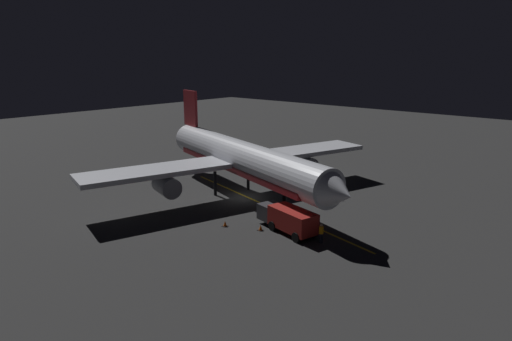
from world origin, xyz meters
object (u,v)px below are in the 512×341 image
traffic_cone_under_wing (332,197)px  catering_truck (300,180)px  traffic_cone_far (341,198)px  baggage_truck (288,219)px  traffic_cone_near_left (225,224)px  airliner (240,158)px  traffic_cone_near_right (261,228)px  ground_crew_worker (321,233)px

traffic_cone_under_wing → catering_truck: bearing=-97.2°
traffic_cone_far → baggage_truck: bearing=6.2°
baggage_truck → traffic_cone_near_left: size_ratio=12.50×
traffic_cone_under_wing → airliner: bearing=-54.1°
catering_truck → traffic_cone_under_wing: 4.94m
airliner → traffic_cone_far: 12.08m
traffic_cone_under_wing → traffic_cone_far: 1.08m
airliner → traffic_cone_near_right: (6.39, 8.62, -4.18)m
catering_truck → traffic_cone_under_wing: size_ratio=11.85×
traffic_cone_near_right → traffic_cone_far: bearing=176.1°
baggage_truck → traffic_cone_under_wing: 11.33m
catering_truck → baggage_truck: bearing=31.4°
baggage_truck → traffic_cone_far: 11.29m
ground_crew_worker → traffic_cone_near_right: 5.93m
traffic_cone_near_right → traffic_cone_far: same height
baggage_truck → catering_truck: bearing=-148.6°
ground_crew_worker → traffic_cone_far: (-11.34, -4.90, -0.64)m
ground_crew_worker → traffic_cone_near_left: (2.71, -8.94, -0.64)m
airliner → traffic_cone_under_wing: (-6.09, 8.39, -4.18)m
ground_crew_worker → traffic_cone_near_right: ground_crew_worker is taller
baggage_truck → catering_truck: size_ratio=1.05×
ground_crew_worker → traffic_cone_far: size_ratio=3.16×
traffic_cone_near_left → catering_truck: bearing=-172.8°
catering_truck → ground_crew_worker: (11.82, 10.79, -0.33)m
airliner → traffic_cone_under_wing: size_ratio=63.87×
traffic_cone_near_right → traffic_cone_under_wing: 12.48m
catering_truck → traffic_cone_near_right: (13.08, 5.03, -0.97)m
traffic_cone_near_right → traffic_cone_far: (-12.61, 0.85, 0.00)m
airliner → traffic_cone_near_left: (7.83, 5.43, -4.18)m
ground_crew_worker → airliner: bearing=-109.6°
ground_crew_worker → traffic_cone_far: ground_crew_worker is taller
traffic_cone_far → airliner: bearing=-56.7°
traffic_cone_near_left → traffic_cone_far: bearing=164.0°
traffic_cone_near_left → traffic_cone_near_right: size_ratio=1.00×
airliner → ground_crew_worker: (5.13, 14.38, -3.54)m
traffic_cone_under_wing → baggage_truck: bearing=11.7°
airliner → baggage_truck: 12.22m
traffic_cone_near_left → traffic_cone_under_wing: (-13.92, 2.96, 0.00)m
ground_crew_worker → traffic_cone_near_right: bearing=-77.6°
airliner → catering_truck: bearing=151.8°
baggage_truck → traffic_cone_near_left: 6.07m
traffic_cone_near_left → baggage_truck: bearing=118.6°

